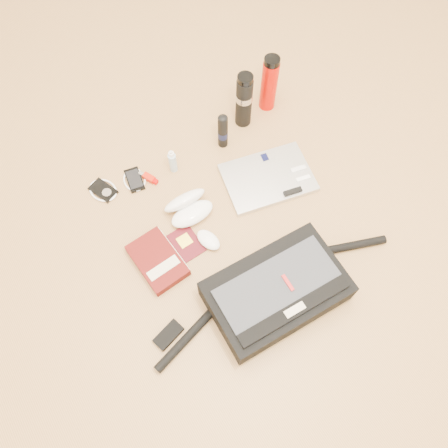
% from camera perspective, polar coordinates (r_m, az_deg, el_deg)
% --- Properties ---
extents(ground, '(4.00, 4.00, 0.00)m').
position_cam_1_polar(ground, '(1.70, 2.55, -1.84)').
color(ground, '#A87A46').
rests_on(ground, ground).
extents(messenger_bag, '(0.98, 0.32, 0.14)m').
position_cam_1_polar(messenger_bag, '(1.57, 6.77, -8.75)').
color(messenger_bag, black).
rests_on(messenger_bag, ground).
extents(laptop, '(0.41, 0.32, 0.03)m').
position_cam_1_polar(laptop, '(1.83, 5.81, 6.01)').
color(laptop, silver).
rests_on(laptop, ground).
extents(book, '(0.16, 0.24, 0.04)m').
position_cam_1_polar(book, '(1.66, -8.62, -4.72)').
color(book, '#4D0C0A').
rests_on(book, ground).
extents(passport, '(0.10, 0.14, 0.01)m').
position_cam_1_polar(passport, '(1.70, -4.98, -2.49)').
color(passport, '#490B12').
rests_on(passport, ground).
extents(mouse, '(0.09, 0.12, 0.03)m').
position_cam_1_polar(mouse, '(1.68, -2.05, -2.09)').
color(mouse, white).
rests_on(mouse, ground).
extents(sunglasses_case, '(0.18, 0.15, 0.10)m').
position_cam_1_polar(sunglasses_case, '(1.73, -4.66, 2.20)').
color(sunglasses_case, white).
rests_on(sunglasses_case, ground).
extents(ipod, '(0.13, 0.13, 0.01)m').
position_cam_1_polar(ipod, '(1.86, -15.51, 4.26)').
color(ipod, black).
rests_on(ipod, ground).
extents(phone, '(0.11, 0.13, 0.01)m').
position_cam_1_polar(phone, '(1.86, -11.61, 5.70)').
color(phone, black).
rests_on(phone, ground).
extents(inhaler, '(0.06, 0.09, 0.02)m').
position_cam_1_polar(inhaler, '(1.85, -9.86, 6.00)').
color(inhaler, '#BB1908').
rests_on(inhaler, ground).
extents(spray_bottle, '(0.04, 0.04, 0.13)m').
position_cam_1_polar(spray_bottle, '(1.82, -6.72, 8.07)').
color(spray_bottle, '#9FBED4').
rests_on(spray_bottle, ground).
extents(aerosol_can, '(0.05, 0.05, 0.18)m').
position_cam_1_polar(aerosol_can, '(1.86, -0.15, 12.06)').
color(aerosol_can, black).
rests_on(aerosol_can, ground).
extents(thermos_black, '(0.09, 0.09, 0.27)m').
position_cam_1_polar(thermos_black, '(1.91, 2.63, 15.85)').
color(thermos_black, black).
rests_on(thermos_black, ground).
extents(thermos_red, '(0.09, 0.09, 0.27)m').
position_cam_1_polar(thermos_red, '(1.98, 5.92, 17.78)').
color(thermos_red, '#BB0B02').
rests_on(thermos_red, ground).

